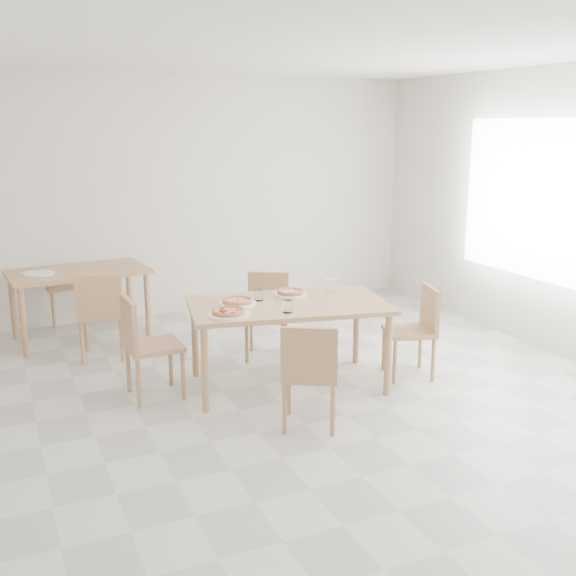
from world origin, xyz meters
name	(u,v)px	position (x,y,z in m)	size (l,w,h in m)	color
main_table	(288,311)	(0.21, 0.78, 0.68)	(1.82, 1.25, 0.75)	tan
chair_south	(310,369)	(0.00, -0.10, 0.48)	(0.56, 0.56, 0.83)	tan
chair_north	(267,309)	(0.36, 1.59, 0.48)	(0.55, 0.55, 0.82)	tan
chair_west	(144,340)	(-0.99, 1.00, 0.51)	(0.44, 0.44, 0.87)	tan
chair_east	(418,325)	(1.38, 0.52, 0.48)	(0.51, 0.51, 0.83)	tan
plate_margherita	(238,303)	(-0.20, 0.90, 0.76)	(0.32, 0.32, 0.02)	white
plate_mushroom	(290,294)	(0.34, 1.00, 0.76)	(0.29, 0.29, 0.02)	white
plate_pepperoni	(229,314)	(-0.38, 0.61, 0.76)	(0.34, 0.34, 0.02)	white
pizza_margherita	(238,301)	(-0.20, 0.90, 0.78)	(0.31, 0.31, 0.03)	tan
pizza_mushroom	(290,292)	(0.34, 1.00, 0.78)	(0.29, 0.29, 0.03)	tan
pizza_pepperoni	(229,312)	(-0.38, 0.61, 0.78)	(0.33, 0.33, 0.03)	tan
tumbler_a	(288,306)	(0.08, 0.50, 0.80)	(0.08, 0.08, 0.11)	white
tumbler_b	(259,295)	(0.01, 0.94, 0.80)	(0.08, 0.08, 0.10)	white
napkin_holder	(331,286)	(0.72, 0.96, 0.81)	(0.12, 0.10, 0.13)	silver
fork_a	(328,298)	(0.60, 0.76, 0.75)	(0.02, 0.19, 0.01)	silver
fork_b	(210,301)	(-0.39, 1.09, 0.75)	(0.01, 0.18, 0.01)	silver
second_table	(78,278)	(-1.25, 2.90, 0.66)	(1.47, 0.93, 0.75)	tan
chair_back_s	(101,310)	(-1.16, 2.13, 0.50)	(0.52, 0.52, 0.87)	tan
chair_back_n	(62,278)	(-1.35, 3.68, 0.51)	(0.50, 0.50, 0.88)	tan
plate_empty	(39,273)	(-1.64, 2.84, 0.76)	(0.31, 0.31, 0.02)	white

